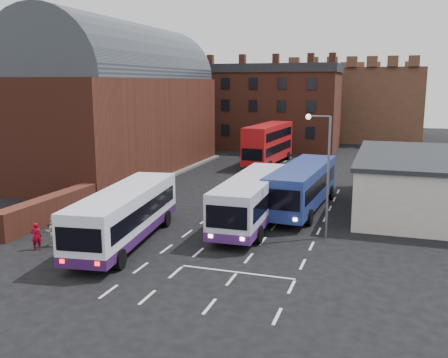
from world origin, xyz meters
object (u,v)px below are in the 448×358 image
(bus_white_outbound, at_px, (125,212))
(pedestrian_beige, at_px, (53,231))
(street_lamp, at_px, (324,165))
(bus_red_double, at_px, (268,143))
(pedestrian_red, at_px, (36,236))
(bus_blue, at_px, (302,184))
(bus_white_inbound, at_px, (253,197))

(bus_white_outbound, distance_m, pedestrian_beige, 4.38)
(bus_white_outbound, height_order, street_lamp, street_lamp)
(bus_red_double, relative_size, street_lamp, 1.57)
(street_lamp, bearing_deg, pedestrian_beige, -156.09)
(pedestrian_red, bearing_deg, bus_red_double, -128.83)
(bus_blue, height_order, street_lamp, street_lamp)
(bus_white_outbound, distance_m, bus_red_double, 31.82)
(bus_blue, relative_size, pedestrian_red, 7.87)
(street_lamp, distance_m, pedestrian_red, 17.61)
(bus_white_outbound, xyz_separation_m, bus_blue, (8.81, 11.27, 0.09))
(bus_red_double, relative_size, pedestrian_red, 7.46)
(bus_white_inbound, bearing_deg, pedestrian_red, 39.26)
(bus_red_double, bearing_deg, pedestrian_red, 84.54)
(pedestrian_red, distance_m, pedestrian_beige, 1.03)
(street_lamp, bearing_deg, bus_blue, 109.65)
(bus_white_outbound, distance_m, bus_white_inbound, 8.79)
(street_lamp, bearing_deg, bus_white_inbound, 163.65)
(bus_white_outbound, distance_m, street_lamp, 12.41)
(bus_white_outbound, relative_size, pedestrian_beige, 6.90)
(bus_blue, relative_size, pedestrian_beige, 7.16)
(bus_blue, xyz_separation_m, street_lamp, (2.33, -6.53, 2.62))
(pedestrian_beige, bearing_deg, street_lamp, 169.93)
(bus_white_inbound, relative_size, pedestrian_red, 7.55)
(bus_white_outbound, distance_m, bus_blue, 14.30)
(bus_blue, distance_m, pedestrian_red, 19.27)
(bus_white_inbound, relative_size, bus_blue, 0.96)
(bus_blue, bearing_deg, street_lamp, 112.89)
(bus_white_inbound, bearing_deg, pedestrian_beige, 37.67)
(bus_white_inbound, distance_m, pedestrian_beige, 12.94)
(pedestrian_red, xyz_separation_m, pedestrian_beige, (0.51, 0.90, 0.08))
(bus_red_double, bearing_deg, street_lamp, 113.74)
(bus_blue, bearing_deg, bus_red_double, -66.73)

